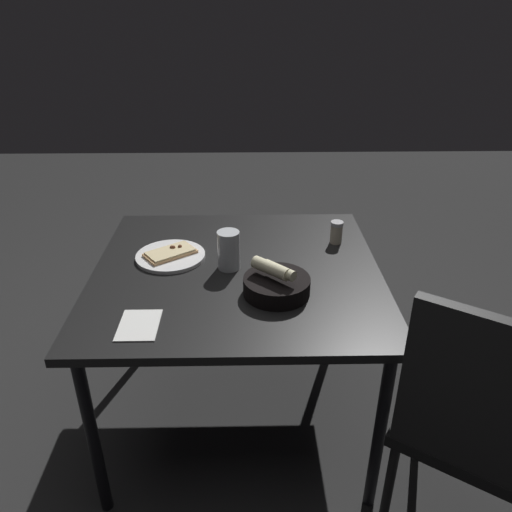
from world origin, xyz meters
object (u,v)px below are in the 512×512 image
(dining_table, at_px, (237,282))
(bread_basket, at_px, (276,284))
(pizza_plate, at_px, (171,255))
(beer_glass, at_px, (229,252))
(chair_near, at_px, (480,420))
(pepper_shaker, at_px, (336,233))

(dining_table, bearing_deg, bread_basket, 37.44)
(pizza_plate, xyz_separation_m, beer_glass, (0.08, 0.22, 0.05))
(pizza_plate, bearing_deg, bread_basket, 55.62)
(chair_near, bearing_deg, beer_glass, -128.96)
(dining_table, relative_size, pizza_plate, 3.97)
(dining_table, height_order, chair_near, chair_near)
(bread_basket, relative_size, pepper_shaker, 2.44)
(bread_basket, bearing_deg, chair_near, 54.36)
(chair_near, bearing_deg, pizza_plate, -125.12)
(dining_table, bearing_deg, beer_glass, -104.66)
(bread_basket, bearing_deg, pizza_plate, -124.38)
(beer_glass, distance_m, pepper_shaker, 0.47)
(pepper_shaker, bearing_deg, dining_table, -62.33)
(bread_basket, bearing_deg, beer_glass, -138.32)
(dining_table, distance_m, pizza_plate, 0.28)
(bread_basket, distance_m, chair_near, 0.72)
(pizza_plate, xyz_separation_m, pepper_shaker, (-0.12, 0.65, 0.03))
(bread_basket, distance_m, pepper_shaker, 0.46)
(pizza_plate, height_order, bread_basket, bread_basket)
(dining_table, distance_m, pepper_shaker, 0.46)
(pizza_plate, relative_size, beer_glass, 1.82)
(beer_glass, xyz_separation_m, pepper_shaker, (-0.20, 0.42, -0.02))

